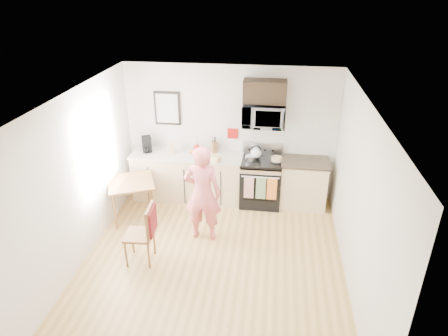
# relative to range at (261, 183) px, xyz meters

# --- Properties ---
(floor) EXTENTS (4.60, 4.60, 0.00)m
(floor) POSITION_rel_range_xyz_m (-0.63, -1.98, -0.44)
(floor) COLOR #A88141
(floor) RESTS_ON ground
(back_wall) EXTENTS (4.00, 0.04, 2.60)m
(back_wall) POSITION_rel_range_xyz_m (-0.63, 0.32, 0.86)
(back_wall) COLOR beige
(back_wall) RESTS_ON floor
(front_wall) EXTENTS (4.00, 0.04, 2.60)m
(front_wall) POSITION_rel_range_xyz_m (-0.63, -4.28, 0.86)
(front_wall) COLOR beige
(front_wall) RESTS_ON floor
(left_wall) EXTENTS (0.04, 4.60, 2.60)m
(left_wall) POSITION_rel_range_xyz_m (-2.63, -1.98, 0.86)
(left_wall) COLOR beige
(left_wall) RESTS_ON floor
(right_wall) EXTENTS (0.04, 4.60, 2.60)m
(right_wall) POSITION_rel_range_xyz_m (1.37, -1.98, 0.86)
(right_wall) COLOR beige
(right_wall) RESTS_ON floor
(ceiling) EXTENTS (4.00, 4.60, 0.04)m
(ceiling) POSITION_rel_range_xyz_m (-0.63, -1.98, 2.16)
(ceiling) COLOR white
(ceiling) RESTS_ON back_wall
(window) EXTENTS (0.06, 1.40, 1.50)m
(window) POSITION_rel_range_xyz_m (-2.59, -1.18, 1.11)
(window) COLOR white
(window) RESTS_ON left_wall
(cabinet_left) EXTENTS (2.10, 0.60, 0.90)m
(cabinet_left) POSITION_rel_range_xyz_m (-1.43, 0.02, 0.01)
(cabinet_left) COLOR #D8B78A
(cabinet_left) RESTS_ON floor
(countertop_left) EXTENTS (2.14, 0.64, 0.04)m
(countertop_left) POSITION_rel_range_xyz_m (-1.43, 0.02, 0.48)
(countertop_left) COLOR beige
(countertop_left) RESTS_ON cabinet_left
(cabinet_right) EXTENTS (0.84, 0.60, 0.90)m
(cabinet_right) POSITION_rel_range_xyz_m (0.80, 0.02, 0.01)
(cabinet_right) COLOR #D8B78A
(cabinet_right) RESTS_ON floor
(countertop_right) EXTENTS (0.88, 0.64, 0.04)m
(countertop_right) POSITION_rel_range_xyz_m (0.80, 0.02, 0.48)
(countertop_right) COLOR black
(countertop_right) RESTS_ON cabinet_right
(range) EXTENTS (0.76, 0.70, 1.16)m
(range) POSITION_rel_range_xyz_m (0.00, 0.00, 0.00)
(range) COLOR black
(range) RESTS_ON floor
(microwave) EXTENTS (0.76, 0.51, 0.42)m
(microwave) POSITION_rel_range_xyz_m (-0.00, 0.10, 1.32)
(microwave) COLOR #B8B8BD
(microwave) RESTS_ON back_wall
(upper_cabinet) EXTENTS (0.76, 0.35, 0.40)m
(upper_cabinet) POSITION_rel_range_xyz_m (-0.00, 0.15, 1.74)
(upper_cabinet) COLOR black
(upper_cabinet) RESTS_ON back_wall
(wall_art) EXTENTS (0.50, 0.04, 0.65)m
(wall_art) POSITION_rel_range_xyz_m (-1.83, 0.30, 1.31)
(wall_art) COLOR black
(wall_art) RESTS_ON back_wall
(wall_trivet) EXTENTS (0.20, 0.02, 0.20)m
(wall_trivet) POSITION_rel_range_xyz_m (-0.58, 0.31, 0.86)
(wall_trivet) COLOR #A5130E
(wall_trivet) RESTS_ON back_wall
(person) EXTENTS (0.62, 0.42, 1.68)m
(person) POSITION_rel_range_xyz_m (-0.89, -1.26, 0.40)
(person) COLOR #DD3C51
(person) RESTS_ON floor
(dining_table) EXTENTS (0.88, 0.88, 0.73)m
(dining_table) POSITION_rel_range_xyz_m (-2.27, -0.80, 0.21)
(dining_table) COLOR brown
(dining_table) RESTS_ON floor
(chair) EXTENTS (0.48, 0.43, 0.98)m
(chair) POSITION_rel_range_xyz_m (-1.61, -1.99, 0.19)
(chair) COLOR brown
(chair) RESTS_ON floor
(knife_block) EXTENTS (0.15, 0.17, 0.22)m
(knife_block) POSITION_rel_range_xyz_m (-0.93, 0.21, 0.61)
(knife_block) COLOR brown
(knife_block) RESTS_ON countertop_left
(utensil_crock) EXTENTS (0.11, 0.11, 0.34)m
(utensil_crock) POSITION_rel_range_xyz_m (-1.26, 0.16, 0.64)
(utensil_crock) COLOR #A5130E
(utensil_crock) RESTS_ON countertop_left
(fruit_bowl) EXTENTS (0.20, 0.20, 0.09)m
(fruit_bowl) POSITION_rel_range_xyz_m (-1.30, 0.07, 0.54)
(fruit_bowl) COLOR silver
(fruit_bowl) RESTS_ON countertop_left
(milk_carton) EXTENTS (0.11, 0.11, 0.23)m
(milk_carton) POSITION_rel_range_xyz_m (-1.72, 0.03, 0.62)
(milk_carton) COLOR tan
(milk_carton) RESTS_ON countertop_left
(coffee_maker) EXTENTS (0.24, 0.28, 0.30)m
(coffee_maker) POSITION_rel_range_xyz_m (-2.22, 0.07, 0.64)
(coffee_maker) COLOR black
(coffee_maker) RESTS_ON countertop_left
(bread_bag) EXTENTS (0.33, 0.26, 0.11)m
(bread_bag) POSITION_rel_range_xyz_m (-0.89, -0.20, 0.56)
(bread_bag) COLOR tan
(bread_bag) RESTS_ON countertop_left
(cake) EXTENTS (0.25, 0.25, 0.08)m
(cake) POSITION_rel_range_xyz_m (0.28, -0.03, 0.53)
(cake) COLOR black
(cake) RESTS_ON range
(kettle) EXTENTS (0.20, 0.20, 0.26)m
(kettle) POSITION_rel_range_xyz_m (-0.11, 0.06, 0.60)
(kettle) COLOR silver
(kettle) RESTS_ON range
(pot) EXTENTS (0.20, 0.31, 0.10)m
(pot) POSITION_rel_range_xyz_m (-0.20, -0.07, 0.54)
(pot) COLOR #B8B8BD
(pot) RESTS_ON range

